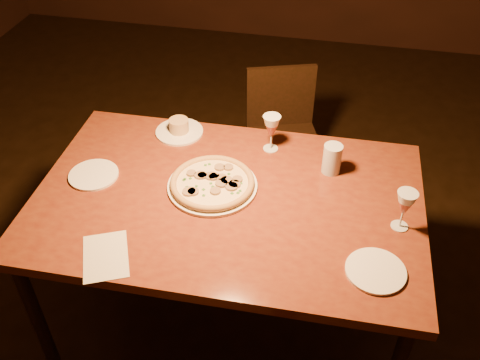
# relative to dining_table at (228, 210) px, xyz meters

# --- Properties ---
(dining_table) EXTENTS (1.58, 1.03, 0.83)m
(dining_table) POSITION_rel_dining_table_xyz_m (0.00, 0.00, 0.00)
(dining_table) COLOR brown
(dining_table) RESTS_ON floor
(chair_far) EXTENTS (0.51, 0.51, 0.83)m
(chair_far) POSITION_rel_dining_table_xyz_m (0.09, 1.02, -0.29)
(chair_far) COLOR black
(chair_far) RESTS_ON floor
(pizza_plate) EXTENTS (0.37, 0.37, 0.04)m
(pizza_plate) POSITION_rel_dining_table_xyz_m (-0.07, 0.05, 0.10)
(pizza_plate) COLOR white
(pizza_plate) RESTS_ON dining_table
(ramekin_saucer) EXTENTS (0.22, 0.22, 0.07)m
(ramekin_saucer) POSITION_rel_dining_table_xyz_m (-0.32, 0.39, 0.10)
(ramekin_saucer) COLOR white
(ramekin_saucer) RESTS_ON dining_table
(wine_glass_far) EXTENTS (0.08, 0.08, 0.17)m
(wine_glass_far) POSITION_rel_dining_table_xyz_m (0.12, 0.36, 0.16)
(wine_glass_far) COLOR #A94D46
(wine_glass_far) RESTS_ON dining_table
(wine_glass_right) EXTENTS (0.08, 0.08, 0.17)m
(wine_glass_right) POSITION_rel_dining_table_xyz_m (0.67, -0.03, 0.16)
(wine_glass_right) COLOR #A94D46
(wine_glass_right) RESTS_ON dining_table
(water_tumbler) EXTENTS (0.08, 0.08, 0.13)m
(water_tumbler) POSITION_rel_dining_table_xyz_m (0.39, 0.25, 0.14)
(water_tumbler) COLOR silver
(water_tumbler) RESTS_ON dining_table
(side_plate_left) EXTENTS (0.21, 0.21, 0.01)m
(side_plate_left) POSITION_rel_dining_table_xyz_m (-0.58, 0.01, 0.08)
(side_plate_left) COLOR white
(side_plate_left) RESTS_ON dining_table
(side_plate_near) EXTENTS (0.21, 0.21, 0.01)m
(side_plate_near) POSITION_rel_dining_table_xyz_m (0.59, -0.27, 0.08)
(side_plate_near) COLOR white
(side_plate_near) RESTS_ON dining_table
(menu_card) EXTENTS (0.24, 0.27, 0.00)m
(menu_card) POSITION_rel_dining_table_xyz_m (-0.35, -0.40, 0.07)
(menu_card) COLOR beige
(menu_card) RESTS_ON dining_table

